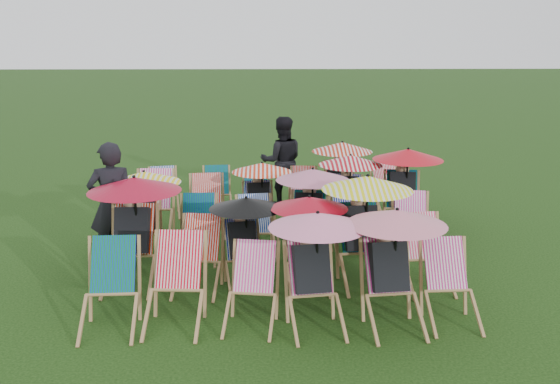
{
  "coord_description": "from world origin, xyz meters",
  "views": [
    {
      "loc": [
        -0.18,
        -8.81,
        3.27
      ],
      "look_at": [
        0.02,
        0.43,
        0.9
      ],
      "focal_mm": 40.0,
      "sensor_mm": 36.0,
      "label": 1
    }
  ],
  "objects_px": {
    "deckchair_5": "(451,285)",
    "person_left": "(112,205)",
    "deckchair_29": "(390,190)",
    "deckchair_0": "(110,288)",
    "person_rear": "(282,161)"
  },
  "relations": [
    {
      "from": "deckchair_29",
      "to": "person_rear",
      "type": "bearing_deg",
      "value": 152.76
    },
    {
      "from": "deckchair_5",
      "to": "person_left",
      "type": "distance_m",
      "value": 4.72
    },
    {
      "from": "deckchair_5",
      "to": "person_left",
      "type": "height_order",
      "value": "person_left"
    },
    {
      "from": "deckchair_5",
      "to": "person_left",
      "type": "relative_size",
      "value": 0.5
    },
    {
      "from": "deckchair_5",
      "to": "person_left",
      "type": "bearing_deg",
      "value": 153.83
    },
    {
      "from": "deckchair_5",
      "to": "person_rear",
      "type": "relative_size",
      "value": 0.53
    },
    {
      "from": "deckchair_0",
      "to": "person_left",
      "type": "distance_m",
      "value": 2.08
    },
    {
      "from": "deckchair_0",
      "to": "person_rear",
      "type": "height_order",
      "value": "person_rear"
    },
    {
      "from": "person_left",
      "to": "person_rear",
      "type": "xyz_separation_m",
      "value": [
        2.48,
        3.26,
        -0.04
      ]
    },
    {
      "from": "deckchair_0",
      "to": "deckchair_5",
      "type": "height_order",
      "value": "deckchair_0"
    },
    {
      "from": "deckchair_5",
      "to": "deckchair_29",
      "type": "height_order",
      "value": "deckchair_5"
    },
    {
      "from": "person_left",
      "to": "deckchair_29",
      "type": "bearing_deg",
      "value": -163.0
    },
    {
      "from": "deckchair_29",
      "to": "person_left",
      "type": "distance_m",
      "value": 5.23
    },
    {
      "from": "person_left",
      "to": "person_rear",
      "type": "distance_m",
      "value": 4.1
    },
    {
      "from": "deckchair_0",
      "to": "person_left",
      "type": "bearing_deg",
      "value": 99.39
    }
  ]
}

